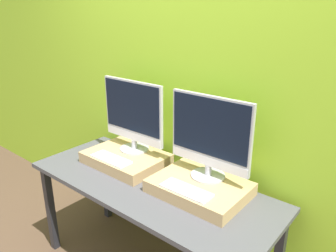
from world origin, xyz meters
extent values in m
cube|color=#9ED12D|center=(0.00, 0.73, 1.30)|extent=(8.00, 0.04, 2.60)
cube|color=#47474C|center=(0.00, 0.33, 0.72)|extent=(1.66, 0.66, 0.03)
cube|color=#232328|center=(-0.77, 0.06, 0.35)|extent=(0.05, 0.05, 0.71)
cube|color=#232328|center=(-0.77, 0.60, 0.35)|extent=(0.05, 0.05, 0.71)
cube|color=tan|center=(-0.31, 0.43, 0.78)|extent=(0.55, 0.40, 0.08)
cylinder|color=#B2B2B7|center=(-0.31, 0.52, 0.82)|extent=(0.21, 0.21, 0.01)
cylinder|color=#B2B2B7|center=(-0.31, 0.52, 0.86)|extent=(0.04, 0.04, 0.06)
cube|color=#B2B2B7|center=(-0.31, 0.52, 1.10)|extent=(0.53, 0.02, 0.43)
cube|color=black|center=(-0.31, 0.50, 1.13)|extent=(0.50, 0.00, 0.34)
cube|color=silver|center=(-0.31, 0.50, 0.92)|extent=(0.52, 0.00, 0.06)
cube|color=silver|center=(-0.31, 0.29, 0.82)|extent=(0.30, 0.11, 0.01)
cube|color=silver|center=(-0.31, 0.29, 0.83)|extent=(0.29, 0.10, 0.00)
cube|color=tan|center=(0.31, 0.43, 0.78)|extent=(0.55, 0.40, 0.08)
cylinder|color=#B2B2B7|center=(0.31, 0.52, 0.82)|extent=(0.21, 0.21, 0.01)
cylinder|color=#B2B2B7|center=(0.31, 0.52, 0.86)|extent=(0.04, 0.04, 0.06)
cube|color=#B2B2B7|center=(0.31, 0.52, 1.10)|extent=(0.53, 0.02, 0.43)
cube|color=black|center=(0.31, 0.50, 1.13)|extent=(0.50, 0.00, 0.34)
cube|color=silver|center=(0.31, 0.50, 0.92)|extent=(0.52, 0.00, 0.06)
cube|color=silver|center=(0.31, 0.29, 0.82)|extent=(0.30, 0.11, 0.01)
cube|color=silver|center=(0.31, 0.29, 0.83)|extent=(0.29, 0.10, 0.00)
camera|label=1|loc=(1.25, -0.99, 1.78)|focal=35.00mm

